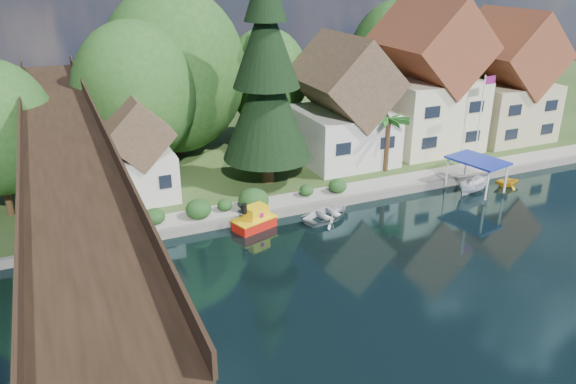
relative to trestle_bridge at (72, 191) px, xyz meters
name	(u,v)px	position (x,y,z in m)	size (l,w,h in m)	color
ground	(366,261)	(16.00, -5.17, -5.35)	(140.00, 140.00, 0.00)	black
bank	(210,121)	(16.00, 28.83, -5.10)	(140.00, 52.00, 0.50)	#2E461C
seawall	(357,199)	(20.00, 2.83, -5.04)	(60.00, 0.40, 0.62)	slate
promenade	(371,186)	(22.00, 4.13, -4.82)	(50.00, 2.60, 0.06)	gray
trestle_bridge	(72,191)	(0.00, 0.00, 0.00)	(4.12, 44.18, 9.30)	black
house_left	(343,109)	(23.00, 10.83, -0.21)	(7.64, 8.64, 11.02)	beige
house_center	(427,84)	(32.00, 11.33, 1.07)	(8.65, 9.18, 13.89)	beige
house_right	(505,84)	(41.00, 10.83, 0.43)	(8.15, 8.64, 12.45)	tan
shed	(137,155)	(5.00, 9.33, -1.52)	(5.09, 5.40, 7.85)	beige
bg_trees	(257,79)	(17.00, 16.08, 1.94)	(49.90, 13.30, 10.57)	#382314
shrubs	(244,200)	(11.40, 4.09, -4.12)	(15.76, 2.47, 1.70)	#1A3A15
conifer	(266,79)	(14.93, 8.39, 3.48)	(7.02, 7.02, 17.29)	#382314
palm_tree	(389,121)	(25.02, 6.77, -0.53)	(4.63, 4.63, 4.95)	#382314
flagpole	(482,111)	(32.95, 4.77, -0.03)	(1.23, 0.16, 7.86)	white
tugboat	(255,220)	(11.33, 1.84, -4.71)	(3.28, 2.44, 2.13)	#B9150C
boat_white_a	(328,213)	(16.64, 1.18, -4.94)	(2.85, 3.98, 0.83)	silver
boat_canopy	(475,178)	(29.60, 0.92, -4.17)	(3.81, 4.82, 2.75)	white
boat_yellow	(508,179)	(32.92, 0.82, -4.76)	(1.92, 2.22, 1.17)	gold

